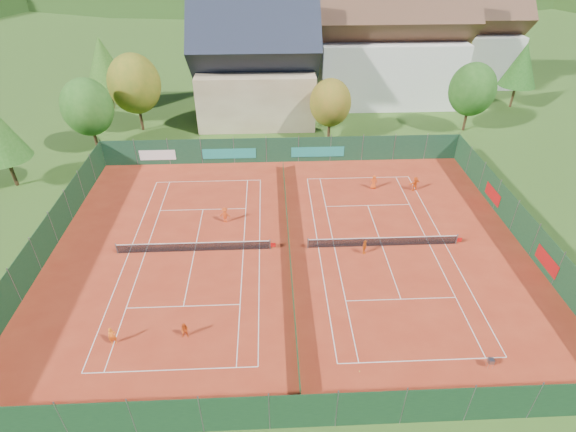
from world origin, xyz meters
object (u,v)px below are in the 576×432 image
Objects in this scene: ball_hopper at (491,361)px; player_right_near at (364,247)px; player_left_far at (225,215)px; player_right_far_a at (374,182)px; player_left_mid at (185,331)px; player_left_near at (112,336)px; hotel_block_a at (389,49)px; player_right_far_b at (415,184)px; chalet at (256,68)px; hotel_block_b at (463,40)px.

ball_hopper is 0.60× the size of player_right_near.
player_right_far_a is (14.86, 5.37, -0.01)m from player_left_far.
player_right_far_a is (16.56, 18.91, 0.13)m from player_left_mid.
hotel_block_a is at bearing 33.59° from player_left_near.
player_right_far_b is at bearing 11.60° from player_left_near.
player_left_far is at bearing -124.35° from hotel_block_a.
chalet is 26.53m from player_left_far.
player_right_far_b reaches higher than player_left_mid.
player_right_near is 0.88× the size of player_right_far_a.
player_left_far is 1.01× the size of player_right_far_b.
hotel_block_a is 17.29× the size of player_left_mid.
hotel_block_b is (33.00, 14.00, -0.01)m from chalet.
ball_hopper is 24.41m from player_left_far.
hotel_block_b is 68.40m from player_left_near.
chalet is 45.51m from ball_hopper.
player_right_near is at bearing -117.88° from hotel_block_b.
player_right_far_b reaches higher than player_left_near.
hotel_block_b is 12.21× the size of player_left_near.
player_right_near is at bearing 29.40° from player_right_far_b.
hotel_block_a is at bearing 17.53° from chalet.
hotel_block_a is at bearing 13.47° from player_right_near.
player_right_far_a is 4.18m from player_right_far_b.
player_left_far reaches higher than player_right_far_a.
player_left_far is at bearing -11.10° from player_right_far_b.
player_right_near is at bearing 36.23° from player_left_mid.
player_left_mid is 0.94× the size of player_right_near.
player_left_mid is at bearing 59.34° from player_right_far_a.
hotel_block_a reaches higher than player_left_far.
player_right_far_a is 1.00× the size of player_right_far_b.
ball_hopper is at bearing -70.52° from chalet.
ball_hopper is at bearing 61.23° from player_right_far_b.
player_left_mid is 0.82× the size of player_right_far_b.
player_right_far_b is (7.08, 10.03, 0.09)m from player_right_near.
ball_hopper is at bearing -31.69° from player_left_near.
player_left_far is (-17.72, 16.79, 0.21)m from ball_hopper.
player_right_far_b is at bearing 46.34° from player_left_mid.
chalet is at bearing -162.47° from hotel_block_a.
player_left_far is at bearing 94.75° from player_right_near.
hotel_block_a is at bearing -150.26° from hotel_block_b.
ball_hopper is 22.35m from player_right_far_a.
hotel_block_a reaches higher than chalet.
hotel_block_a is 39.00m from player_left_far.
hotel_block_b is 65.35m from player_left_mid.
player_right_far_a reaches higher than player_left_mid.
player_left_near is at bearing 52.72° from player_right_far_a.
player_right_near is (13.62, 8.34, 0.04)m from player_left_mid.
player_left_near is 0.93× the size of player_right_far_b.
ball_hopper is (-17.96, -56.52, -6.06)m from hotel_block_b.
player_left_far is at bearing 40.48° from player_left_near.
hotel_block_a is 1.25× the size of hotel_block_b.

